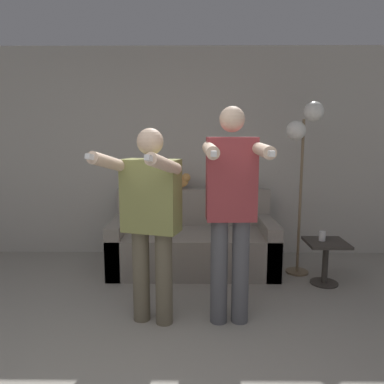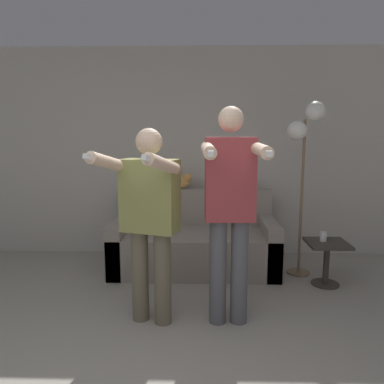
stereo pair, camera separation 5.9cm
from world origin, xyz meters
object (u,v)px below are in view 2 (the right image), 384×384
cup (323,237)px  side_table (327,254)px  couch (194,244)px  cat (176,182)px  person_left (149,213)px  person_right (230,204)px  floor_lamp (305,136)px

cup → side_table: bearing=-35.1°
cup → couch: bearing=162.4°
couch → cat: (-0.23, 0.32, 0.69)m
person_left → cat: 1.59m
cat → side_table: size_ratio=1.09×
side_table → couch: bearing=161.9°
couch → person_left: bearing=-104.8°
person_right → cup: size_ratio=17.73×
cat → side_table: cat is taller
couch → person_right: bearing=-76.5°
couch → floor_lamp: size_ratio=0.98×
couch → cat: bearing=126.0°
cat → side_table: 1.88m
person_left → side_table: (1.70, 0.82, -0.60)m
side_table → cup: cup is taller
person_left → cat: bearing=102.9°
person_left → cup: bearing=43.6°
side_table → cat: bearing=154.5°
couch → floor_lamp: (1.18, -0.13, 1.23)m
side_table → person_left: bearing=-154.3°
person_right → floor_lamp: floor_lamp is taller
cat → cup: bearing=-25.3°
person_right → floor_lamp: 1.52m
floor_lamp → cup: floor_lamp is taller
person_right → cup: 1.42m
person_right → side_table: (1.06, 0.82, -0.68)m
couch → person_right: size_ratio=1.05×
side_table → cup: 0.19m
person_left → cat: size_ratio=3.20×
person_left → side_table: bearing=42.4°
person_right → cat: person_right is taller
couch → person_left: size_ratio=1.16×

